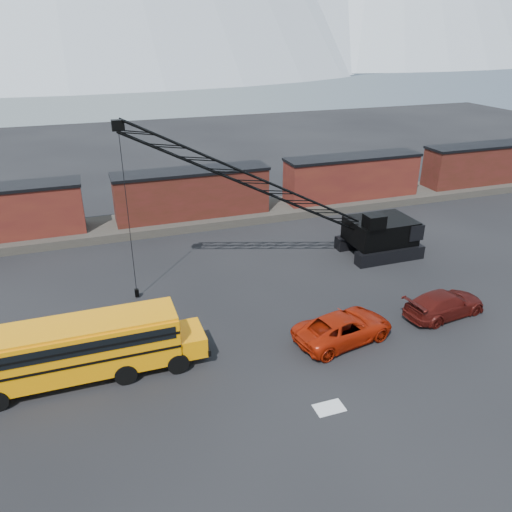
% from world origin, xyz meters
% --- Properties ---
extents(ground, '(160.00, 160.00, 0.00)m').
position_xyz_m(ground, '(0.00, 0.00, 0.00)').
color(ground, black).
rests_on(ground, ground).
extents(gravel_berm, '(120.00, 5.00, 0.70)m').
position_xyz_m(gravel_berm, '(0.00, 22.00, 0.35)').
color(gravel_berm, '#47423A').
rests_on(gravel_berm, ground).
extents(boxcar_mid, '(13.70, 3.10, 4.17)m').
position_xyz_m(boxcar_mid, '(0.00, 22.00, 2.76)').
color(boxcar_mid, '#4F1916').
rests_on(boxcar_mid, gravel_berm).
extents(boxcar_east_near, '(13.70, 3.10, 4.17)m').
position_xyz_m(boxcar_east_near, '(16.00, 22.00, 2.76)').
color(boxcar_east_near, '#4A1615').
rests_on(boxcar_east_near, gravel_berm).
extents(boxcar_east_far, '(13.70, 3.10, 4.17)m').
position_xyz_m(boxcar_east_far, '(32.00, 22.00, 2.76)').
color(boxcar_east_far, '#4F1916').
rests_on(boxcar_east_far, gravel_berm).
extents(snow_patch, '(1.40, 0.90, 0.02)m').
position_xyz_m(snow_patch, '(0.50, -4.00, 0.01)').
color(snow_patch, silver).
rests_on(snow_patch, ground).
extents(school_bus, '(11.65, 2.65, 3.19)m').
position_xyz_m(school_bus, '(-10.03, 2.08, 1.79)').
color(school_bus, orange).
rests_on(school_bus, ground).
extents(red_pickup, '(6.23, 3.72, 1.62)m').
position_xyz_m(red_pickup, '(3.77, 0.78, 0.81)').
color(red_pickup, '#A41D07').
rests_on(red_pickup, ground).
extents(maroon_suv, '(5.64, 2.88, 1.57)m').
position_xyz_m(maroon_suv, '(10.88, 1.14, 0.78)').
color(maroon_suv, '#47100C').
rests_on(maroon_suv, ground).
extents(crawler_crane, '(21.97, 4.20, 11.59)m').
position_xyz_m(crawler_crane, '(2.89, 10.25, 6.24)').
color(crawler_crane, black).
rests_on(crawler_crane, ground).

